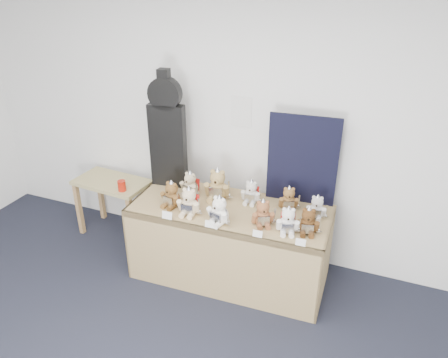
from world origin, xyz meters
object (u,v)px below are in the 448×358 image
at_px(guitar_case, 167,131).
at_px(red_cup, 122,186).
at_px(teddy_front_end, 308,222).
at_px(teddy_back_left, 190,185).
at_px(teddy_front_centre, 219,211).
at_px(teddy_front_right, 263,214).
at_px(display_table, 227,227).
at_px(teddy_back_right, 289,199).
at_px(side_table, 113,191).
at_px(teddy_front_left, 189,202).
at_px(teddy_back_centre_right, 251,193).
at_px(teddy_back_centre_left, 217,186).
at_px(teddy_front_far_left, 172,195).
at_px(teddy_front_far_right, 288,221).
at_px(teddy_back_end, 317,208).

relative_size(guitar_case, red_cup, 10.45).
xyz_separation_m(teddy_front_end, teddy_back_left, (-1.20, 0.23, 0.00)).
distance_m(teddy_front_centre, teddy_front_right, 0.38).
distance_m(display_table, teddy_back_right, 0.62).
bearing_deg(side_table, teddy_front_left, -16.61).
bearing_deg(side_table, teddy_back_left, -2.28).
bearing_deg(teddy_back_centre_right, teddy_back_centre_left, -174.89).
distance_m(display_table, teddy_front_far_left, 0.59).
xyz_separation_m(teddy_back_left, teddy_back_right, (0.95, 0.09, -0.01)).
distance_m(teddy_front_far_left, teddy_back_left, 0.27).
height_order(teddy_front_centre, teddy_back_left, teddy_front_centre).
distance_m(teddy_front_far_right, teddy_back_right, 0.39).
bearing_deg(teddy_front_far_left, teddy_front_far_right, 7.99).
height_order(side_table, teddy_front_far_left, teddy_front_far_left).
bearing_deg(teddy_back_left, teddy_back_centre_right, 16.62).
bearing_deg(teddy_back_centre_right, display_table, -122.03).
bearing_deg(side_table, teddy_back_end, 2.17).
bearing_deg(teddy_front_far_left, teddy_front_centre, -2.19).
bearing_deg(teddy_front_right, teddy_back_end, 9.49).
distance_m(side_table, teddy_front_centre, 1.59).
height_order(red_cup, teddy_back_centre_right, teddy_back_centre_right).
bearing_deg(teddy_front_left, teddy_front_right, 1.22).
distance_m(red_cup, teddy_front_end, 1.99).
distance_m(teddy_front_far_right, teddy_front_end, 0.17).
bearing_deg(teddy_front_left, teddy_back_centre_right, 37.22).
xyz_separation_m(side_table, teddy_front_end, (2.22, -0.35, 0.33)).
relative_size(teddy_front_end, teddy_back_right, 1.06).
bearing_deg(red_cup, teddy_back_right, 3.98).
distance_m(teddy_front_far_left, teddy_front_right, 0.88).
bearing_deg(display_table, teddy_back_left, 156.54).
bearing_deg(teddy_back_end, side_table, 173.25).
relative_size(red_cup, teddy_back_right, 0.45).
relative_size(teddy_front_centre, teddy_back_centre_left, 0.84).
relative_size(red_cup, teddy_front_right, 0.42).
xyz_separation_m(teddy_front_left, teddy_front_end, (1.05, 0.09, -0.01)).
bearing_deg(teddy_back_end, teddy_back_left, 176.98).
height_order(side_table, guitar_case, guitar_case).
relative_size(guitar_case, teddy_back_right, 4.71).
xyz_separation_m(teddy_front_right, teddy_back_centre_right, (-0.22, 0.33, -0.01)).
height_order(teddy_front_far_left, teddy_back_left, teddy_front_far_left).
xyz_separation_m(display_table, teddy_front_centre, (-0.00, -0.19, 0.28)).
distance_m(teddy_back_right, teddy_back_end, 0.27).
xyz_separation_m(display_table, teddy_front_end, (0.74, -0.06, 0.27)).
bearing_deg(teddy_back_right, teddy_back_centre_left, 168.24).
bearing_deg(guitar_case, side_table, 173.87).
distance_m(teddy_front_right, teddy_back_end, 0.50).
bearing_deg(teddy_back_right, side_table, 162.17).
relative_size(teddy_back_left, teddy_back_centre_left, 0.78).
xyz_separation_m(teddy_front_centre, teddy_back_centre_right, (0.14, 0.44, -0.01)).
bearing_deg(teddy_front_far_right, teddy_back_centre_right, 126.88).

